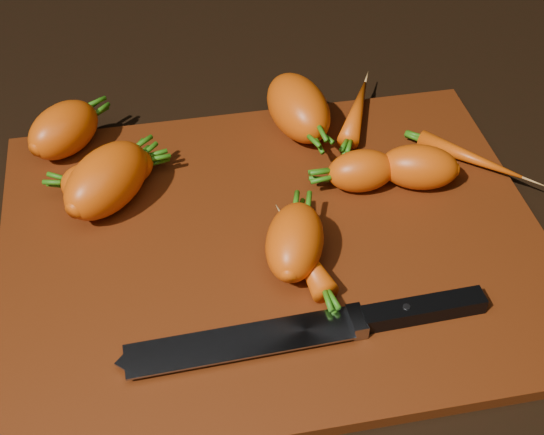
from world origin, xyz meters
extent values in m
cube|color=black|center=(0.00, 0.00, -0.01)|extent=(2.00, 2.00, 0.01)
cube|color=#57220B|center=(0.00, 0.00, 0.01)|extent=(0.50, 0.40, 0.01)
ellipsoid|color=#CD4C0C|center=(-0.19, 0.17, 0.04)|extent=(0.10, 0.10, 0.05)
ellipsoid|color=#CD4C0C|center=(-0.16, 0.08, 0.03)|extent=(0.08, 0.07, 0.05)
ellipsoid|color=#CD4C0C|center=(0.06, 0.16, 0.04)|extent=(0.08, 0.11, 0.06)
ellipsoid|color=#CD4C0C|center=(0.01, -0.03, 0.04)|extent=(0.08, 0.10, 0.05)
ellipsoid|color=#CD4C0C|center=(0.10, 0.06, 0.03)|extent=(0.07, 0.04, 0.04)
ellipsoid|color=#CD4C0C|center=(-0.13, 0.10, 0.03)|extent=(0.07, 0.06, 0.04)
ellipsoid|color=#CD4C0C|center=(0.15, 0.05, 0.03)|extent=(0.09, 0.07, 0.04)
ellipsoid|color=#CD4C0C|center=(0.12, 0.16, 0.02)|extent=(0.07, 0.11, 0.02)
ellipsoid|color=#CD4C0C|center=(0.22, 0.07, 0.02)|extent=(0.09, 0.09, 0.02)
ellipsoid|color=#CD4C0C|center=(0.02, -0.04, 0.02)|extent=(0.04, 0.10, 0.02)
ellipsoid|color=#CD4C0C|center=(-0.15, 0.08, 0.04)|extent=(0.11, 0.12, 0.06)
cube|color=gray|center=(-0.14, -0.12, 0.02)|extent=(0.19, 0.04, 0.00)
cube|color=gray|center=(-0.04, -0.12, 0.02)|extent=(0.01, 0.03, 0.01)
cube|color=black|center=(0.01, -0.11, 0.02)|extent=(0.11, 0.02, 0.01)
cylinder|color=#B2B2B7|center=(0.00, -0.11, 0.03)|extent=(0.01, 0.01, 0.00)
camera|label=1|loc=(-0.09, -0.48, 0.51)|focal=50.00mm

